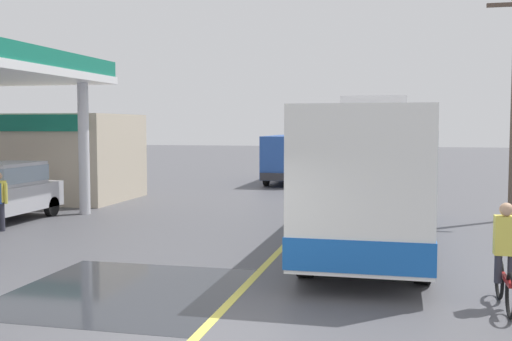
{
  "coord_description": "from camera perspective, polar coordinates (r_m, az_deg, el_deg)",
  "views": [
    {
      "loc": [
        2.74,
        -8.16,
        2.96
      ],
      "look_at": [
        -1.5,
        10.0,
        1.6
      ],
      "focal_mm": 43.43,
      "sensor_mm": 36.0,
      "label": 1
    }
  ],
  "objects": [
    {
      "name": "car_at_pump",
      "position": [
        20.48,
        -22.22,
        -1.59
      ],
      "size": [
        1.7,
        4.2,
        1.82
      ],
      "color": "#B2B2B7",
      "rests_on": "ground"
    },
    {
      "name": "ground",
      "position": [
        28.44,
        7.55,
        -1.84
      ],
      "size": [
        120.0,
        120.0,
        0.0
      ],
      "primitive_type": "plane",
      "color": "#4C4C51"
    },
    {
      "name": "car_trailing_behind_bus",
      "position": [
        30.24,
        11.14,
        0.4
      ],
      "size": [
        1.7,
        4.2,
        1.82
      ],
      "color": "#B2B2B7",
      "rests_on": "ground"
    },
    {
      "name": "gas_station_roadside",
      "position": [
        24.6,
        -21.5,
        3.1
      ],
      "size": [
        9.1,
        11.95,
        5.1
      ],
      "color": "#147259",
      "rests_on": "ground"
    },
    {
      "name": "coach_bus_main",
      "position": [
        15.81,
        10.71,
        -0.4
      ],
      "size": [
        2.6,
        11.04,
        3.69
      ],
      "color": "white",
      "rests_on": "ground"
    },
    {
      "name": "minibus_opposing_lane",
      "position": [
        32.04,
        3.25,
        1.5
      ],
      "size": [
        2.04,
        6.13,
        2.44
      ],
      "color": "#264C9E",
      "rests_on": "ground"
    },
    {
      "name": "wet_puddle_patch",
      "position": [
        11.49,
        -11.73,
        -10.82
      ],
      "size": [
        4.06,
        4.18,
        0.01
      ],
      "primitive_type": "cube",
      "color": "#26282D",
      "rests_on": "ground"
    },
    {
      "name": "lane_divider_stripe",
      "position": [
        23.5,
        6.35,
        -3.08
      ],
      "size": [
        0.16,
        50.0,
        0.01
      ],
      "primitive_type": "cube",
      "color": "#D8CC4C",
      "rests_on": "ground"
    },
    {
      "name": "cyclist_on_shoulder",
      "position": [
        10.88,
        21.96,
        -7.67
      ],
      "size": [
        0.34,
        1.82,
        1.72
      ],
      "color": "black",
      "rests_on": "ground"
    }
  ]
}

